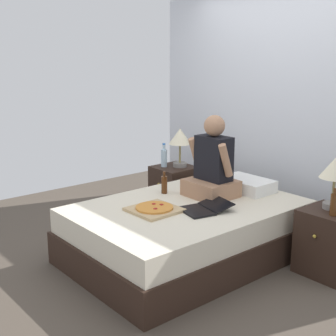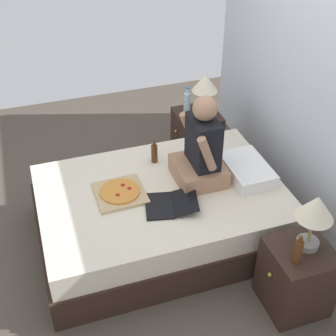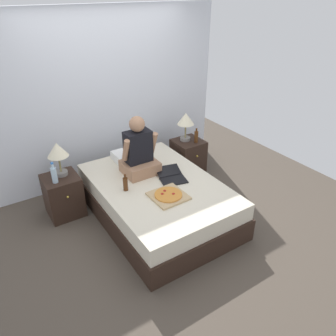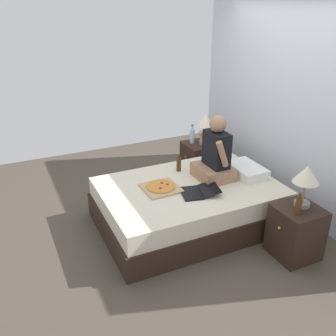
{
  "view_description": "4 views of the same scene",
  "coord_description": "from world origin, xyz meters",
  "px_view_note": "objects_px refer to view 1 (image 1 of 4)",
  "views": [
    {
      "loc": [
        2.99,
        -2.73,
        1.85
      ],
      "look_at": [
        -0.13,
        -0.12,
        0.85
      ],
      "focal_mm": 50.0,
      "sensor_mm": 36.0,
      "label": 1
    },
    {
      "loc": [
        2.89,
        -0.9,
        2.97
      ],
      "look_at": [
        0.05,
        0.04,
        0.76
      ],
      "focal_mm": 50.0,
      "sensor_mm": 36.0,
      "label": 2
    },
    {
      "loc": [
        -1.8,
        -3.03,
        2.72
      ],
      "look_at": [
        0.12,
        -0.07,
        0.73
      ],
      "focal_mm": 35.0,
      "sensor_mm": 36.0,
      "label": 3
    },
    {
      "loc": [
        3.4,
        -1.87,
        2.51
      ],
      "look_at": [
        -0.09,
        -0.23,
        0.74
      ],
      "focal_mm": 40.0,
      "sensor_mm": 36.0,
      "label": 4
    }
  ],
  "objects_px": {
    "lamp_on_right_nightstand": "(335,171)",
    "beer_bottle": "(334,204)",
    "water_bottle": "(164,157)",
    "pizza_box": "(154,209)",
    "lamp_on_left_nightstand": "(180,139)",
    "bed": "(187,232)",
    "nightstand_left": "(174,190)",
    "nightstand_right": "(329,242)",
    "laptop": "(203,209)",
    "beer_bottle_on_bed": "(164,184)",
    "person_seated": "(212,167)"
  },
  "relations": [
    {
      "from": "nightstand_left",
      "to": "laptop",
      "type": "height_order",
      "value": "laptop"
    },
    {
      "from": "lamp_on_left_nightstand",
      "to": "beer_bottle_on_bed",
      "type": "height_order",
      "value": "lamp_on_left_nightstand"
    },
    {
      "from": "nightstand_right",
      "to": "lamp_on_right_nightstand",
      "type": "height_order",
      "value": "lamp_on_right_nightstand"
    },
    {
      "from": "nightstand_right",
      "to": "bed",
      "type": "bearing_deg",
      "value": -144.69
    },
    {
      "from": "person_seated",
      "to": "beer_bottle",
      "type": "bearing_deg",
      "value": 12.58
    },
    {
      "from": "bed",
      "to": "pizza_box",
      "type": "xyz_separation_m",
      "value": [
        -0.05,
        -0.34,
        0.28
      ]
    },
    {
      "from": "beer_bottle",
      "to": "pizza_box",
      "type": "bearing_deg",
      "value": -139.89
    },
    {
      "from": "laptop",
      "to": "pizza_box",
      "type": "xyz_separation_m",
      "value": [
        -0.27,
        -0.33,
        -0.0
      ]
    },
    {
      "from": "bed",
      "to": "water_bottle",
      "type": "xyz_separation_m",
      "value": [
        -1.1,
        0.63,
        0.42
      ]
    },
    {
      "from": "person_seated",
      "to": "beer_bottle_on_bed",
      "type": "relative_size",
      "value": 3.55
    },
    {
      "from": "lamp_on_left_nightstand",
      "to": "beer_bottle",
      "type": "height_order",
      "value": "lamp_on_left_nightstand"
    },
    {
      "from": "person_seated",
      "to": "beer_bottle_on_bed",
      "type": "xyz_separation_m",
      "value": [
        -0.36,
        -0.3,
        -0.2
      ]
    },
    {
      "from": "beer_bottle",
      "to": "pizza_box",
      "type": "distance_m",
      "value": 1.49
    },
    {
      "from": "bed",
      "to": "nightstand_left",
      "type": "bearing_deg",
      "value": 144.69
    },
    {
      "from": "water_bottle",
      "to": "person_seated",
      "type": "distance_m",
      "value": 1.08
    },
    {
      "from": "bed",
      "to": "person_seated",
      "type": "height_order",
      "value": "person_seated"
    },
    {
      "from": "nightstand_left",
      "to": "beer_bottle_on_bed",
      "type": "height_order",
      "value": "beer_bottle_on_bed"
    },
    {
      "from": "bed",
      "to": "pizza_box",
      "type": "distance_m",
      "value": 0.44
    },
    {
      "from": "water_bottle",
      "to": "lamp_on_right_nightstand",
      "type": "relative_size",
      "value": 0.61
    },
    {
      "from": "person_seated",
      "to": "laptop",
      "type": "distance_m",
      "value": 0.53
    },
    {
      "from": "laptop",
      "to": "beer_bottle_on_bed",
      "type": "xyz_separation_m",
      "value": [
        -0.62,
        0.08,
        0.07
      ]
    },
    {
      "from": "nightstand_right",
      "to": "lamp_on_right_nightstand",
      "type": "distance_m",
      "value": 0.61
    },
    {
      "from": "pizza_box",
      "to": "lamp_on_left_nightstand",
      "type": "bearing_deg",
      "value": 129.8
    },
    {
      "from": "nightstand_right",
      "to": "lamp_on_right_nightstand",
      "type": "bearing_deg",
      "value": 120.93
    },
    {
      "from": "nightstand_left",
      "to": "nightstand_right",
      "type": "height_order",
      "value": "same"
    },
    {
      "from": "bed",
      "to": "beer_bottle_on_bed",
      "type": "xyz_separation_m",
      "value": [
        -0.41,
        0.07,
        0.35
      ]
    },
    {
      "from": "lamp_on_left_nightstand",
      "to": "beer_bottle_on_bed",
      "type": "relative_size",
      "value": 2.05
    },
    {
      "from": "laptop",
      "to": "beer_bottle_on_bed",
      "type": "relative_size",
      "value": 2.16
    },
    {
      "from": "lamp_on_left_nightstand",
      "to": "nightstand_right",
      "type": "xyz_separation_m",
      "value": [
        1.99,
        -0.05,
        -0.61
      ]
    },
    {
      "from": "water_bottle",
      "to": "beer_bottle_on_bed",
      "type": "distance_m",
      "value": 0.89
    },
    {
      "from": "beer_bottle",
      "to": "person_seated",
      "type": "height_order",
      "value": "person_seated"
    },
    {
      "from": "nightstand_left",
      "to": "nightstand_right",
      "type": "xyz_separation_m",
      "value": [
        2.03,
        0.0,
        0.0
      ]
    },
    {
      "from": "beer_bottle",
      "to": "laptop",
      "type": "bearing_deg",
      "value": -144.04
    },
    {
      "from": "lamp_on_left_nightstand",
      "to": "nightstand_right",
      "type": "height_order",
      "value": "lamp_on_left_nightstand"
    },
    {
      "from": "lamp_on_left_nightstand",
      "to": "beer_bottle_on_bed",
      "type": "distance_m",
      "value": 0.95
    },
    {
      "from": "lamp_on_right_nightstand",
      "to": "beer_bottle",
      "type": "xyz_separation_m",
      "value": [
        0.1,
        -0.15,
        -0.23
      ]
    },
    {
      "from": "bed",
      "to": "person_seated",
      "type": "relative_size",
      "value": 2.67
    },
    {
      "from": "water_bottle",
      "to": "beer_bottle",
      "type": "bearing_deg",
      "value": -0.26
    },
    {
      "from": "lamp_on_left_nightstand",
      "to": "water_bottle",
      "type": "distance_m",
      "value": 0.28
    },
    {
      "from": "lamp_on_right_nightstand",
      "to": "nightstand_left",
      "type": "bearing_deg",
      "value": -178.57
    },
    {
      "from": "nightstand_left",
      "to": "water_bottle",
      "type": "xyz_separation_m",
      "value": [
        -0.08,
        -0.09,
        0.39
      ]
    },
    {
      "from": "nightstand_left",
      "to": "pizza_box",
      "type": "bearing_deg",
      "value": -47.69
    },
    {
      "from": "nightstand_right",
      "to": "beer_bottle_on_bed",
      "type": "relative_size",
      "value": 2.57
    },
    {
      "from": "bed",
      "to": "nightstand_right",
      "type": "height_order",
      "value": "nightstand_right"
    },
    {
      "from": "bed",
      "to": "beer_bottle_on_bed",
      "type": "distance_m",
      "value": 0.54
    },
    {
      "from": "water_bottle",
      "to": "beer_bottle",
      "type": "xyz_separation_m",
      "value": [
        2.18,
        -0.01,
        -0.02
      ]
    },
    {
      "from": "nightstand_left",
      "to": "person_seated",
      "type": "bearing_deg",
      "value": -20.12
    },
    {
      "from": "lamp_on_right_nightstand",
      "to": "beer_bottle_on_bed",
      "type": "distance_m",
      "value": 1.59
    },
    {
      "from": "nightstand_left",
      "to": "water_bottle",
      "type": "distance_m",
      "value": 0.41
    },
    {
      "from": "water_bottle",
      "to": "laptop",
      "type": "relative_size",
      "value": 0.58
    }
  ]
}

